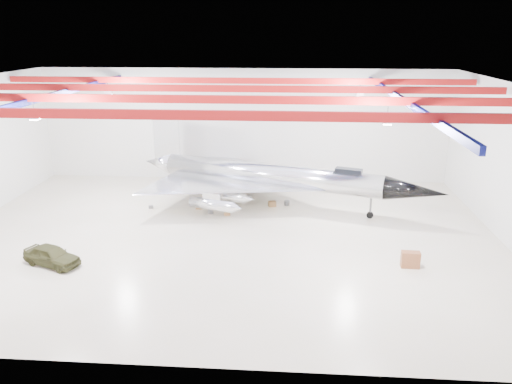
{
  "coord_description": "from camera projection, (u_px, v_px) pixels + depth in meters",
  "views": [
    {
      "loc": [
        4.8,
        -33.63,
        14.44
      ],
      "look_at": [
        2.21,
        2.0,
        2.84
      ],
      "focal_mm": 35.0,
      "sensor_mm": 36.0,
      "label": 1
    }
  ],
  "objects": [
    {
      "name": "oil_barrel",
      "position": [
        227.0,
        213.0,
        40.82
      ],
      "size": [
        0.56,
        0.5,
        0.33
      ],
      "primitive_type": "cube",
      "rotation": [
        0.0,
        0.0,
        0.27
      ],
      "color": "olive",
      "rests_on": "floor"
    },
    {
      "name": "parts_bin",
      "position": [
        272.0,
        204.0,
        42.9
      ],
      "size": [
        0.75,
        0.66,
        0.44
      ],
      "primitive_type": "cube",
      "rotation": [
        0.0,
        0.0,
        0.29
      ],
      "color": "olive",
      "rests_on": "floor"
    },
    {
      "name": "crate_small",
      "position": [
        151.0,
        207.0,
        42.44
      ],
      "size": [
        0.41,
        0.35,
        0.26
      ],
      "primitive_type": "cube",
      "rotation": [
        0.0,
        0.0,
        0.19
      ],
      "color": "#59595B",
      "rests_on": "floor"
    },
    {
      "name": "jeep",
      "position": [
        52.0,
        255.0,
        32.02
      ],
      "size": [
        4.22,
        2.88,
        1.33
      ],
      "primitive_type": "imported",
      "rotation": [
        0.0,
        0.0,
        1.2
      ],
      "color": "#38381C",
      "rests_on": "floor"
    },
    {
      "name": "floor",
      "position": [
        224.0,
        236.0,
        36.69
      ],
      "size": [
        40.0,
        40.0,
        0.0
      ],
      "primitive_type": "plane",
      "color": "beige",
      "rests_on": "ground"
    },
    {
      "name": "desk",
      "position": [
        410.0,
        260.0,
        31.74
      ],
      "size": [
        1.19,
        0.63,
        1.07
      ],
      "primitive_type": "cube",
      "rotation": [
        0.0,
        0.0,
        -0.05
      ],
      "color": "brown",
      "rests_on": "floor"
    },
    {
      "name": "engine_drum",
      "position": [
        211.0,
        211.0,
        41.23
      ],
      "size": [
        0.48,
        0.48,
        0.41
      ],
      "primitive_type": "cylinder",
      "rotation": [
        0.0,
        0.0,
        -0.06
      ],
      "color": "#59595B",
      "rests_on": "floor"
    },
    {
      "name": "toolbox_red",
      "position": [
        242.0,
        193.0,
        46.06
      ],
      "size": [
        0.49,
        0.39,
        0.33
      ],
      "primitive_type": "cube",
      "rotation": [
        0.0,
        0.0,
        -0.03
      ],
      "color": "maroon",
      "rests_on": "floor"
    },
    {
      "name": "wall_back",
      "position": [
        243.0,
        125.0,
        49.23
      ],
      "size": [
        40.0,
        0.0,
        40.0
      ],
      "primitive_type": "plane",
      "rotation": [
        1.57,
        0.0,
        0.0
      ],
      "color": "silver",
      "rests_on": "floor"
    },
    {
      "name": "spares_box",
      "position": [
        287.0,
        203.0,
        43.19
      ],
      "size": [
        0.49,
        0.49,
        0.41
      ],
      "primitive_type": "cylinder",
      "rotation": [
        0.0,
        0.0,
        -0.07
      ],
      "color": "#59595B",
      "rests_on": "floor"
    },
    {
      "name": "jet_aircraft",
      "position": [
        269.0,
        178.0,
        42.64
      ],
      "size": [
        26.21,
        19.42,
        7.36
      ],
      "rotation": [
        0.0,
        0.0,
        -0.32
      ],
      "color": "silver",
      "rests_on": "floor"
    },
    {
      "name": "ceiling",
      "position": [
        221.0,
        84.0,
        33.3
      ],
      "size": [
        40.0,
        40.0,
        0.0
      ],
      "primitive_type": "plane",
      "rotation": [
        3.14,
        0.0,
        0.0
      ],
      "color": "#0A0F38",
      "rests_on": "wall_back"
    },
    {
      "name": "crate_ply",
      "position": [
        199.0,
        207.0,
        42.3
      ],
      "size": [
        0.59,
        0.48,
        0.39
      ],
      "primitive_type": "cube",
      "rotation": [
        0.0,
        0.0,
        0.08
      ],
      "color": "olive",
      "rests_on": "floor"
    },
    {
      "name": "ceiling_structure",
      "position": [
        221.0,
        95.0,
        33.51
      ],
      "size": [
        39.5,
        29.5,
        1.08
      ],
      "color": "maroon",
      "rests_on": "ceiling"
    }
  ]
}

